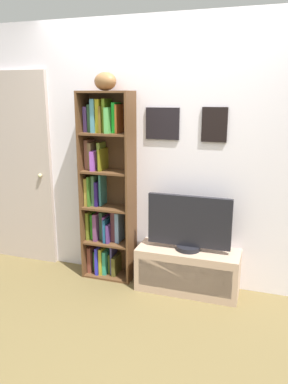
# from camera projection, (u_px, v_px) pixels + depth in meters

# --- Properties ---
(ground) EXTENTS (5.20, 5.20, 0.04)m
(ground) POSITION_uv_depth(u_px,v_px,m) (122.00, 345.00, 2.81)
(ground) COLOR brown
(back_wall) EXTENTS (4.80, 0.08, 2.46)m
(back_wall) POSITION_uv_depth(u_px,v_px,m) (165.00, 155.00, 3.54)
(back_wall) COLOR silver
(back_wall) RESTS_ON ground
(bookshelf) EXTENTS (0.50, 0.26, 1.81)m
(bookshelf) POSITION_uv_depth(u_px,v_px,m) (105.00, 190.00, 3.68)
(bookshelf) COLOR #55361E
(bookshelf) RESTS_ON ground
(football) EXTENTS (0.30, 0.26, 0.16)m
(football) POSITION_uv_depth(u_px,v_px,m) (105.00, 81.00, 3.38)
(football) COLOR brown
(football) RESTS_ON bookshelf
(tv_stand) EXTENTS (0.94, 0.35, 0.40)m
(tv_stand) POSITION_uv_depth(u_px,v_px,m) (188.00, 270.00, 3.52)
(tv_stand) COLOR tan
(tv_stand) RESTS_ON ground
(television) EXTENTS (0.76, 0.22, 0.51)m
(television) POSITION_uv_depth(u_px,v_px,m) (189.00, 224.00, 3.40)
(television) COLOR black
(television) RESTS_ON tv_stand
(door) EXTENTS (0.90, 0.09, 2.02)m
(door) POSITION_uv_depth(u_px,v_px,m) (14.00, 169.00, 4.05)
(door) COLOR #B2A095
(door) RESTS_ON ground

